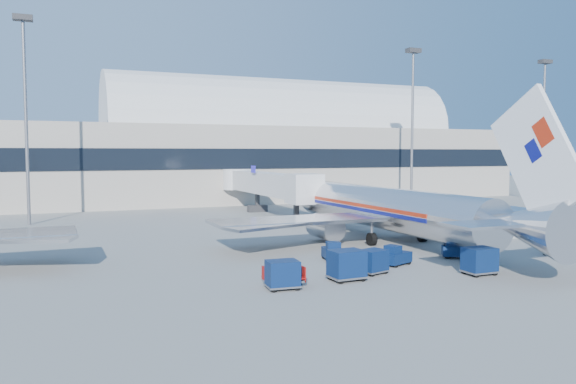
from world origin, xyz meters
name	(u,v)px	position (x,y,z in m)	size (l,w,h in m)	color
ground	(310,259)	(0.00, 0.00, 0.00)	(260.00, 260.00, 0.00)	gray
terminal	(79,155)	(-13.60, 55.96, 7.52)	(170.00, 28.15, 21.00)	#B2AA9E
airliner_main	(391,209)	(10.00, 4.51, 2.93)	(32.00, 37.26, 12.07)	silver
jetbridge_near	(263,183)	(7.60, 30.81, 3.93)	(4.40, 27.50, 6.25)	silver
mast_west	(25,89)	(-20.00, 30.00, 14.79)	(2.00, 1.20, 22.60)	slate
mast_east	(413,104)	(30.00, 30.00, 14.79)	(2.00, 1.20, 22.60)	slate
mast_far_east	(544,109)	(55.00, 30.00, 14.79)	(2.00, 1.20, 22.60)	slate
barrier_near	(482,236)	(18.00, 2.00, 0.45)	(3.00, 0.55, 0.90)	#9E9E96
barrier_mid	(511,234)	(21.30, 2.00, 0.45)	(3.00, 0.55, 0.90)	#9E9E96
barrier_far	(538,232)	(24.60, 2.00, 0.45)	(3.00, 0.55, 0.90)	#9E9E96
tug_lead	(396,256)	(4.60, -4.38, 0.66)	(2.48, 1.85, 1.45)	#091D46
tug_right	(457,249)	(10.33, -3.83, 0.68)	(2.56, 2.18, 1.50)	#091D46
tug_left	(332,252)	(1.26, -1.09, 0.66)	(1.59, 2.40, 1.44)	#091D46
cart_train_a	(373,261)	(1.64, -6.17, 0.85)	(2.13, 1.85, 1.59)	#091D46
cart_train_b	(347,264)	(-0.85, -7.19, 1.01)	(2.21, 1.72, 1.89)	#091D46
cart_train_c	(283,274)	(-5.34, -7.73, 0.89)	(2.01, 1.60, 1.67)	#091D46
cart_solo_near	(480,260)	(7.86, -9.06, 0.95)	(2.01, 1.54, 1.77)	#091D46
cart_solo_far	(558,244)	(18.19, -6.02, 0.90)	(1.94, 1.50, 1.68)	#091D46
cart_open_red	(284,279)	(-5.03, -7.16, 0.43)	(2.25, 1.61, 0.60)	slate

